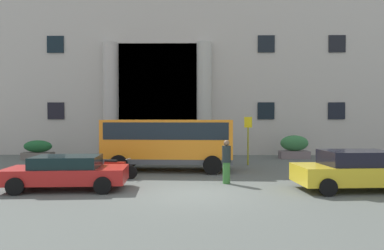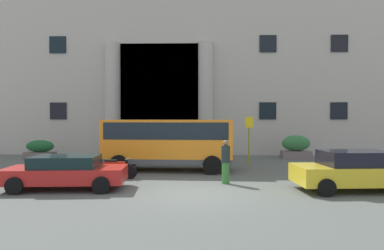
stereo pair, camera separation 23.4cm
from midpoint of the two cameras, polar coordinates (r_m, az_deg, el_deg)
ground_plane at (r=12.65m, az=0.82°, el=-11.36°), size 80.00×64.00×0.12m
office_building_facade at (r=30.16m, az=1.14°, el=9.85°), size 37.86×9.78×14.49m
orange_minibus at (r=17.94m, az=-3.42°, el=-2.44°), size 6.53×2.85×2.58m
bus_stop_sign at (r=20.18m, az=9.52°, el=-1.68°), size 0.44×0.08×2.74m
hedge_planter_west at (r=24.86m, az=-23.14°, el=-3.74°), size 1.91×0.82×1.24m
hedge_planter_east at (r=23.39m, az=-3.26°, el=-3.63°), size 1.87×0.96×1.51m
hedge_planter_far_west at (r=24.11m, az=16.75°, el=-3.50°), size 1.91×0.89×1.53m
white_taxi_kerbside at (r=14.43m, az=25.40°, el=-6.65°), size 4.55×2.33×1.47m
parked_estate_mid at (r=14.11m, az=-19.29°, el=-7.13°), size 4.51×2.25×1.26m
scooter_by_planter at (r=16.07m, az=-12.12°, el=-6.82°), size 2.04×0.63×0.89m
pedestrian_woman_dark_dress at (r=14.49m, az=5.92°, el=-5.91°), size 0.36×0.36×1.78m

